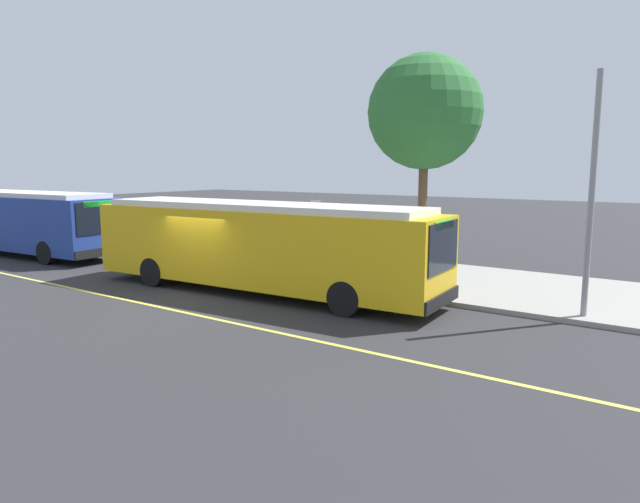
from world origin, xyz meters
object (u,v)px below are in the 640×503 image
object	(u,v)px
waiting_bench	(281,250)
transit_bus_second	(25,220)
transit_bus_main	(259,244)
route_sign_post	(316,227)

from	to	relation	value
waiting_bench	transit_bus_second	bearing A→B (deg)	-158.11
transit_bus_main	transit_bus_second	size ratio (longest dim) A/B	1.17
transit_bus_second	route_sign_post	world-z (taller)	same
transit_bus_main	waiting_bench	bearing A→B (deg)	121.55
transit_bus_main	route_sign_post	world-z (taller)	same
transit_bus_second	waiting_bench	bearing A→B (deg)	21.89
waiting_bench	route_sign_post	size ratio (longest dim) A/B	0.57
transit_bus_main	route_sign_post	size ratio (longest dim) A/B	4.51
transit_bus_second	route_sign_post	bearing A→B (deg)	10.88
transit_bus_second	transit_bus_main	bearing A→B (deg)	0.81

